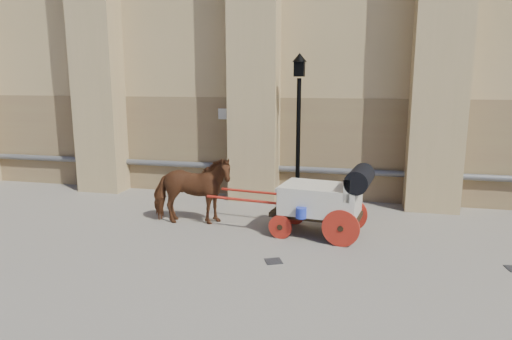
# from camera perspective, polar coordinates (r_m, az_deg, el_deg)

# --- Properties ---
(ground) EXTENTS (90.00, 90.00, 0.00)m
(ground) POSITION_cam_1_polar(r_m,az_deg,el_deg) (10.22, 0.60, -8.96)
(ground) COLOR slate
(ground) RESTS_ON ground
(horse) EXTENTS (2.14, 1.24, 1.71)m
(horse) POSITION_cam_1_polar(r_m,az_deg,el_deg) (11.31, -8.06, -2.55)
(horse) COLOR brown
(horse) RESTS_ON ground
(carriage) EXTENTS (3.89, 1.54, 1.66)m
(carriage) POSITION_cam_1_polar(r_m,az_deg,el_deg) (10.45, 8.73, -3.49)
(carriage) COLOR black
(carriage) RESTS_ON ground
(street_lamp) EXTENTS (0.40, 0.40, 4.23)m
(street_lamp) POSITION_cam_1_polar(r_m,az_deg,el_deg) (12.63, 5.32, 5.44)
(street_lamp) COLOR black
(street_lamp) RESTS_ON ground
(drain_grate_near) EXTENTS (0.42, 0.42, 0.01)m
(drain_grate_near) POSITION_cam_1_polar(r_m,az_deg,el_deg) (9.19, 2.20, -11.31)
(drain_grate_near) COLOR black
(drain_grate_near) RESTS_ON ground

